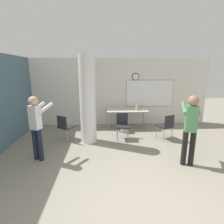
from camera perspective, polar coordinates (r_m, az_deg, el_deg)
name	(u,v)px	position (r m, az deg, el deg)	size (l,w,h in m)	color
ground_plane	(137,215)	(3.35, 8.21, -30.27)	(24.00, 24.00, 0.00)	gray
wall_back	(116,92)	(7.50, 1.18, 6.47)	(8.00, 0.15, 2.80)	silver
support_pillar	(88,100)	(5.59, -7.93, 3.97)	(0.51, 0.51, 2.80)	white
folding_table	(127,111)	(7.13, 4.94, 0.33)	(1.65, 0.74, 0.75)	beige
bottle_on_table	(136,108)	(7.02, 7.99, 1.34)	(0.07, 0.07, 0.27)	silver
waste_bin	(124,127)	(6.70, 4.05, -5.00)	(0.29, 0.29, 0.39)	#B2B2B7
chair_mid_room	(166,125)	(6.20, 17.27, -4.04)	(0.58, 0.58, 0.87)	#232328
chair_near_pillar	(65,126)	(6.04, -15.08, -4.34)	(0.61, 0.61, 0.87)	#232328
chair_table_front	(122,124)	(6.02, 3.41, -3.96)	(0.46, 0.46, 0.87)	#232328
person_playing_side	(190,125)	(4.59, 24.22, -3.94)	(0.52, 0.72, 1.75)	black
person_watching_back	(36,123)	(4.84, -23.46, -3.42)	(0.55, 0.68, 1.69)	#1E2338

